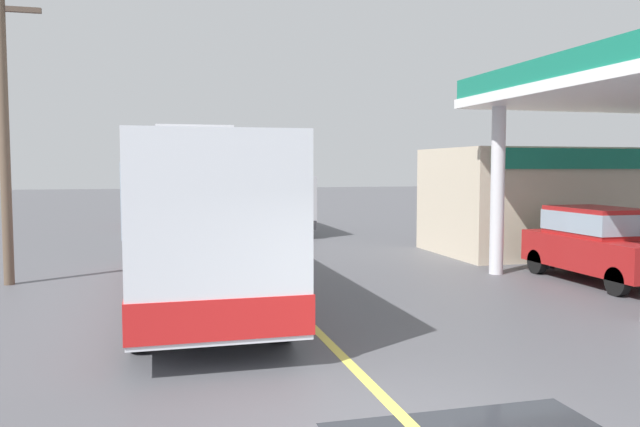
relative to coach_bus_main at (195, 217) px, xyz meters
name	(u,v)px	position (x,y,z in m)	size (l,w,h in m)	color
ground	(222,236)	(1.81, 12.05, -1.72)	(120.00, 120.00, 0.00)	#4C4C51
lane_divider_stripe	(238,252)	(1.81, 7.05, -1.72)	(0.16, 50.00, 0.01)	#D8CC4C
coach_bus_main	(195,217)	(0.00, 0.00, 0.00)	(2.60, 11.04, 3.69)	silver
gas_station_roadside	(583,173)	(11.52, 2.47, 0.91)	(9.10, 11.95, 5.10)	#147259
car_at_pump	(599,241)	(9.62, -0.70, -0.71)	(1.70, 4.20, 1.82)	maroon
minibus_opposing_lane	(277,198)	(4.29, 13.05, -0.25)	(2.04, 6.13, 2.44)	#A5A5AD
pedestrian_near_pump	(550,235)	(9.74, 1.44, -0.79)	(0.55, 0.22, 1.66)	#33333F
car_trailing_behind_bus	(163,204)	(-0.46, 17.82, -0.71)	(1.70, 4.20, 1.82)	maroon
utility_pole_roadside	(4,128)	(-4.24, 2.55, 1.99)	(1.80, 0.24, 7.07)	brown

